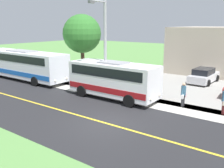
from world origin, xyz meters
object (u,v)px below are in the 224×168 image
at_px(parked_car_near, 204,76).
at_px(pedestrian_waiting, 183,94).
at_px(tree_curbside, 82,34).
at_px(street_light_pole, 104,44).
at_px(pedestrian_with_bags, 224,100).
at_px(shuttle_bus_front, 113,78).
at_px(transit_bus_rear, 23,63).

bearing_deg(parked_car_near, pedestrian_waiting, 7.31).
xyz_separation_m(parked_car_near, tree_curbside, (6.74, -9.96, 4.05)).
distance_m(street_light_pole, tree_curbside, 5.37).
bearing_deg(pedestrian_with_bags, tree_curbside, -96.89).
bearing_deg(pedestrian_waiting, shuttle_bus_front, -76.92).
bearing_deg(tree_curbside, parked_car_near, 124.06).
distance_m(shuttle_bus_front, parked_car_near, 10.52).
xyz_separation_m(shuttle_bus_front, parked_car_near, (-9.64, 4.11, -0.89)).
xyz_separation_m(shuttle_bus_front, pedestrian_waiting, (-1.21, 5.19, -0.67)).
bearing_deg(shuttle_bus_front, transit_bus_rear, -90.37).
relative_size(transit_bus_rear, street_light_pole, 1.54).
bearing_deg(pedestrian_with_bags, shuttle_bus_front, -81.05).
distance_m(shuttle_bus_front, pedestrian_waiting, 5.37).
relative_size(pedestrian_with_bags, tree_curbside, 0.26).
height_order(shuttle_bus_front, pedestrian_waiting, shuttle_bus_front).
xyz_separation_m(transit_bus_rear, tree_curbside, (-2.83, 5.87, 3.07)).
distance_m(street_light_pole, parked_car_near, 11.20).
xyz_separation_m(pedestrian_with_bags, pedestrian_waiting, (0.04, -2.69, -0.02)).
distance_m(pedestrian_waiting, street_light_pole, 7.17).
bearing_deg(parked_car_near, tree_curbside, -55.94).
height_order(transit_bus_rear, pedestrian_waiting, transit_bus_rear).
height_order(pedestrian_with_bags, tree_curbside, tree_curbside).
distance_m(shuttle_bus_front, transit_bus_rear, 11.72).
height_order(parked_car_near, tree_curbside, tree_curbside).
relative_size(shuttle_bus_front, pedestrian_waiting, 4.30).
height_order(transit_bus_rear, pedestrian_with_bags, transit_bus_rear).
bearing_deg(tree_curbside, street_light_pole, 61.69).
height_order(street_light_pole, tree_curbside, street_light_pole).
relative_size(shuttle_bus_front, tree_curbside, 1.11).
relative_size(shuttle_bus_front, street_light_pole, 0.98).
relative_size(pedestrian_with_bags, parked_car_near, 0.39).
height_order(pedestrian_waiting, parked_car_near, pedestrian_waiting).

